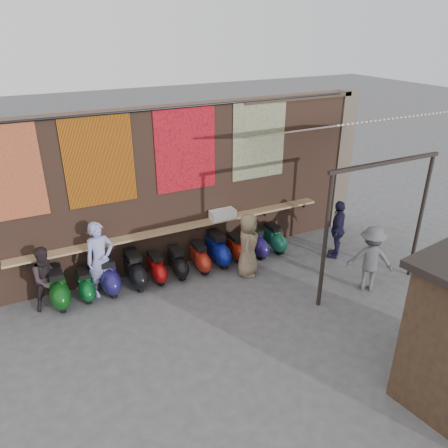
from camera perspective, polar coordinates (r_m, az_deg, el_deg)
name	(u,v)px	position (r m, az deg, el deg)	size (l,w,h in m)	color
ground	(222,316)	(9.54, -0.28, -11.91)	(70.00, 70.00, 0.00)	#474749
brick_wall	(172,189)	(10.78, -6.76, 4.59)	(10.00, 0.40, 4.00)	brown
pier_right	(339,161)	(13.36, 14.78, 7.99)	(0.50, 0.50, 4.00)	#4C4238
eating_counter	(180,228)	(10.81, -5.83, -0.49)	(8.00, 0.32, 0.05)	#9E7A51
shelf_box	(223,214)	(11.15, -0.17, 1.27)	(0.65, 0.33, 0.23)	white
tapestry_redgold	(2,173)	(9.70, -26.99, 5.91)	(1.50, 0.02, 2.00)	maroon
tapestry_sun	(99,161)	(9.84, -15.97, 7.95)	(1.50, 0.02, 2.00)	orange
tapestry_orange	(186,149)	(10.38, -5.03, 9.67)	(1.50, 0.02, 2.00)	red
tapestry_multi	(259,140)	(11.25, 4.61, 10.89)	(1.50, 0.02, 2.00)	#27488F
hang_rail	(172,108)	(10.05, -6.86, 14.82)	(0.06, 0.06, 9.50)	black
scooter_stool_0	(58,288)	(10.30, -20.84, -7.86)	(0.40, 0.89, 0.85)	#0E4714
scooter_stool_1	(85,285)	(10.38, -17.69, -7.62)	(0.32, 0.71, 0.68)	#0B501F
scooter_stool_2	(108,275)	(10.44, -14.86, -6.49)	(0.40, 0.89, 0.84)	#1D1854
scooter_stool_3	(135,270)	(10.51, -11.54, -5.89)	(0.40, 0.88, 0.84)	black
scooter_stool_4	(157,268)	(10.65, -8.78, -5.70)	(0.32, 0.72, 0.68)	#AB0D0E
scooter_stool_5	(177,263)	(10.77, -6.12, -5.05)	(0.34, 0.75, 0.72)	black
scooter_stool_6	(200,258)	(10.96, -3.15, -4.41)	(0.33, 0.74, 0.71)	#9F2315
scooter_stool_7	(218,249)	(11.19, -0.84, -3.30)	(0.40, 0.89, 0.84)	navy
scooter_stool_8	(236,248)	(11.40, 1.62, -3.18)	(0.33, 0.73, 0.69)	#9B1E0E
scooter_stool_9	(256,242)	(11.63, 4.14, -2.39)	(0.37, 0.82, 0.77)	#1D1652
scooter_stool_10	(274,238)	(11.92, 6.54, -1.87)	(0.35, 0.78, 0.74)	#186147
diner_left	(100,259)	(10.15, -15.84, -4.46)	(0.65, 0.43, 1.79)	#8C91CC
diner_right	(48,278)	(10.14, -22.05, -6.56)	(0.71, 0.55, 1.46)	black
shopper_navy	(338,229)	(11.77, 14.63, -0.66)	(0.93, 0.39, 1.59)	#191632
shopper_grey	(370,259)	(10.54, 18.58, -4.32)	(1.03, 0.59, 1.59)	#565459
shopper_tan	(248,245)	(10.59, 3.17, -2.75)	(0.79, 0.51, 1.61)	#7E6A50
stall_sign	(444,282)	(8.18, 26.78, -6.77)	(1.20, 0.04, 0.50)	gold
stall_shelf	(433,325)	(8.64, 25.63, -11.82)	(1.89, 0.10, 0.06)	#473321
awning_canvas	(340,126)	(10.58, 14.97, 12.31)	(3.20, 3.40, 0.03)	beige
awning_ledger	(301,98)	(11.73, 9.97, 15.93)	(3.30, 0.08, 0.12)	#33261C
awning_header	(386,163)	(9.66, 20.46, 7.52)	(3.00, 0.08, 0.08)	black
awning_post_left	(325,243)	(9.30, 13.06, -2.40)	(0.09, 0.09, 3.10)	black
awning_post_right	(420,218)	(11.19, 24.27, 0.75)	(0.09, 0.09, 3.10)	black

